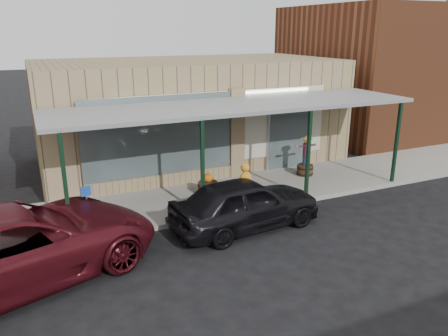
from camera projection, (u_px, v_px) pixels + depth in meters
name	position (u px, v px, depth m)	size (l,w,h in m)	color
ground	(295.00, 239.00, 11.72)	(120.00, 120.00, 0.00)	black
sidewalk	(237.00, 193.00, 14.82)	(40.00, 3.20, 0.15)	gray
storefront	(189.00, 112.00, 18.17)	(12.00, 6.25, 4.20)	#93765A
awning	(238.00, 107.00, 13.90)	(12.00, 3.00, 3.04)	slate
block_buildings_near	(223.00, 67.00, 19.36)	(61.00, 8.00, 8.00)	brown
barrel_scarecrow	(305.00, 162.00, 16.23)	(0.91, 0.74, 1.53)	#472F1C
barrel_pumpkin	(208.00, 187.00, 14.37)	(0.70, 0.70, 0.77)	#472F1C
handicap_sign	(87.00, 203.00, 11.54)	(0.26, 0.08, 1.30)	gray
parked_sedan	(246.00, 203.00, 12.15)	(4.48, 2.16, 1.66)	black
car_maroon	(18.00, 245.00, 9.53)	(2.87, 6.23, 1.73)	#4E0F17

